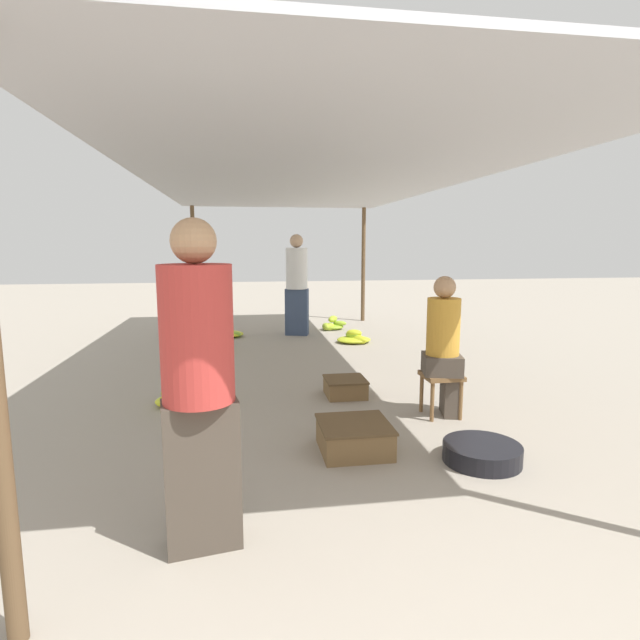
# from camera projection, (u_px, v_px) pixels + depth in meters

# --- Properties ---
(canopy_post_back_left) EXTENTS (0.08, 0.08, 2.33)m
(canopy_post_back_left) POSITION_uv_depth(u_px,v_px,m) (194.00, 266.00, 9.80)
(canopy_post_back_left) COLOR brown
(canopy_post_back_left) RESTS_ON ground
(canopy_post_back_right) EXTENTS (0.08, 0.08, 2.33)m
(canopy_post_back_right) POSITION_uv_depth(u_px,v_px,m) (363.00, 265.00, 10.32)
(canopy_post_back_right) COLOR brown
(canopy_post_back_right) RESTS_ON ground
(canopy_tarp) EXTENTS (3.81, 8.54, 0.04)m
(canopy_tarp) POSITION_uv_depth(u_px,v_px,m) (306.00, 179.00, 5.90)
(canopy_tarp) COLOR #B2B2B7
(canopy_tarp) RESTS_ON canopy_post_front_left
(vendor_foreground) EXTENTS (0.42, 0.42, 1.71)m
(vendor_foreground) POSITION_uv_depth(u_px,v_px,m) (199.00, 383.00, 2.52)
(vendor_foreground) COLOR #4C4238
(vendor_foreground) RESTS_ON ground
(stool) EXTENTS (0.34, 0.34, 0.40)m
(stool) POSITION_uv_depth(u_px,v_px,m) (441.00, 382.00, 4.61)
(stool) COLOR brown
(stool) RESTS_ON ground
(vendor_seated) EXTENTS (0.41, 0.41, 1.30)m
(vendor_seated) POSITION_uv_depth(u_px,v_px,m) (444.00, 344.00, 4.56)
(vendor_seated) COLOR #4C4238
(vendor_seated) RESTS_ON ground
(basin_black) EXTENTS (0.57, 0.57, 0.14)m
(basin_black) POSITION_uv_depth(u_px,v_px,m) (482.00, 453.00, 3.66)
(basin_black) COLOR black
(basin_black) RESTS_ON ground
(banana_pile_left_0) EXTENTS (0.62, 0.57, 0.21)m
(banana_pile_left_0) POSITION_uv_depth(u_px,v_px,m) (225.00, 333.00, 8.60)
(banana_pile_left_0) COLOR #BDD02A
(banana_pile_left_0) RESTS_ON ground
(banana_pile_left_1) EXTENTS (0.65, 0.52, 0.23)m
(banana_pile_left_1) POSITION_uv_depth(u_px,v_px,m) (212.00, 347.00, 7.45)
(banana_pile_left_1) COLOR #ADCA2D
(banana_pile_left_1) RESTS_ON ground
(banana_pile_left_2) EXTENTS (0.48, 0.38, 0.31)m
(banana_pile_left_2) POSITION_uv_depth(u_px,v_px,m) (181.00, 394.00, 4.93)
(banana_pile_left_2) COLOR #93BF32
(banana_pile_left_2) RESTS_ON ground
(banana_pile_right_0) EXTENTS (0.55, 0.54, 0.22)m
(banana_pile_right_0) POSITION_uv_depth(u_px,v_px,m) (354.00, 338.00, 8.12)
(banana_pile_right_0) COLOR #CED727
(banana_pile_right_0) RESTS_ON ground
(banana_pile_right_1) EXTENTS (0.49, 0.41, 0.26)m
(banana_pile_right_1) POSITION_uv_depth(u_px,v_px,m) (332.00, 325.00, 9.35)
(banana_pile_right_1) COLOR #A7C72E
(banana_pile_right_1) RESTS_ON ground
(crate_near) EXTENTS (0.54, 0.54, 0.23)m
(crate_near) POSITION_uv_depth(u_px,v_px,m) (354.00, 437.00, 3.84)
(crate_near) COLOR brown
(crate_near) RESTS_ON ground
(crate_mid) EXTENTS (0.42, 0.42, 0.19)m
(crate_mid) POSITION_uv_depth(u_px,v_px,m) (345.00, 387.00, 5.25)
(crate_mid) COLOR brown
(crate_mid) RESTS_ON ground
(shopper_walking_mid) EXTENTS (0.47, 0.47, 1.76)m
(shopper_walking_mid) POSITION_uv_depth(u_px,v_px,m) (297.00, 283.00, 8.70)
(shopper_walking_mid) COLOR #384766
(shopper_walking_mid) RESTS_ON ground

